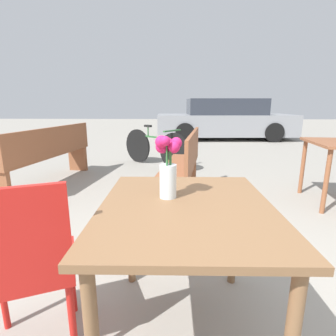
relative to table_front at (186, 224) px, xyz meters
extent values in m
plane|color=gray|center=(0.00, 0.00, -0.62)|extent=(40.00, 40.00, 0.00)
cube|color=brown|center=(0.00, 0.00, 0.08)|extent=(0.81, 0.96, 0.03)
cylinder|color=brown|center=(-0.34, 0.41, -0.27)|extent=(0.05, 0.05, 0.68)
cylinder|color=brown|center=(0.33, 0.42, -0.27)|extent=(0.05, 0.05, 0.68)
cylinder|color=silver|center=(-0.09, 0.10, 0.18)|extent=(0.08, 0.08, 0.17)
cylinder|color=silver|center=(-0.09, 0.10, 0.15)|extent=(0.07, 0.07, 0.09)
cylinder|color=#337038|center=(-0.07, 0.10, 0.23)|extent=(0.01, 0.01, 0.25)
sphere|color=#D11E60|center=(-0.05, 0.09, 0.37)|extent=(0.05, 0.05, 0.05)
cylinder|color=#337038|center=(-0.08, 0.11, 0.22)|extent=(0.01, 0.01, 0.22)
sphere|color=#D11E60|center=(-0.06, 0.13, 0.35)|extent=(0.07, 0.07, 0.07)
cylinder|color=#337038|center=(-0.09, 0.12, 0.22)|extent=(0.01, 0.01, 0.23)
sphere|color=#D11E60|center=(-0.09, 0.14, 0.36)|extent=(0.07, 0.07, 0.07)
cylinder|color=#337038|center=(-0.10, 0.10, 0.22)|extent=(0.01, 0.01, 0.22)
sphere|color=#D11E60|center=(-0.12, 0.12, 0.35)|extent=(0.07, 0.07, 0.07)
cylinder|color=#337038|center=(-0.09, 0.09, 0.23)|extent=(0.01, 0.01, 0.25)
sphere|color=#D11E60|center=(-0.12, 0.09, 0.38)|extent=(0.06, 0.06, 0.06)
cylinder|color=#337038|center=(-0.09, 0.08, 0.24)|extent=(0.01, 0.01, 0.26)
sphere|color=#D11E60|center=(-0.10, 0.05, 0.39)|extent=(0.05, 0.05, 0.05)
cylinder|color=#337038|center=(-0.08, 0.09, 0.22)|extent=(0.01, 0.01, 0.23)
sphere|color=#D11E60|center=(-0.06, 0.07, 0.35)|extent=(0.05, 0.05, 0.05)
cube|color=red|center=(-0.72, -0.09, -0.18)|extent=(0.52, 0.52, 0.03)
cube|color=red|center=(-0.65, -0.26, 0.05)|extent=(0.38, 0.18, 0.42)
cylinder|color=red|center=(-0.95, 0.00, -0.40)|extent=(0.03, 0.03, 0.43)
cylinder|color=red|center=(-0.63, 0.13, -0.40)|extent=(0.03, 0.03, 0.43)
cylinder|color=red|center=(-0.50, -0.19, -0.40)|extent=(0.03, 0.03, 0.43)
cube|color=brown|center=(-0.02, 1.91, -0.18)|extent=(0.56, 1.49, 0.02)
cube|color=brown|center=(0.14, 1.88, 0.03)|extent=(0.24, 1.44, 0.40)
cube|color=brown|center=(-0.11, 1.25, -0.40)|extent=(0.33, 0.10, 0.43)
cube|color=brown|center=(0.07, 2.57, -0.40)|extent=(0.33, 0.10, 0.43)
cube|color=brown|center=(-1.96, 2.53, -0.18)|extent=(0.65, 1.94, 0.02)
cube|color=brown|center=(-1.80, 2.51, 0.03)|extent=(0.33, 1.89, 0.40)
cube|color=brown|center=(-1.82, 3.41, -0.40)|extent=(0.33, 0.11, 0.43)
cylinder|color=brown|center=(1.55, 1.60, -0.26)|extent=(0.05, 0.05, 0.71)
cylinder|color=brown|center=(1.62, 2.28, -0.26)|extent=(0.05, 0.05, 0.71)
cylinder|color=black|center=(-0.84, 4.13, -0.28)|extent=(0.54, 0.45, 0.67)
cylinder|color=black|center=(-0.09, 3.51, -0.28)|extent=(0.54, 0.45, 0.67)
cube|color=#2D6633|center=(-0.47, 3.82, -0.06)|extent=(0.69, 0.58, 0.03)
cylinder|color=#2D6633|center=(-0.60, 3.93, 0.04)|extent=(0.02, 0.02, 0.20)
cube|color=black|center=(-0.60, 3.93, 0.14)|extent=(0.16, 0.15, 0.04)
cube|color=#2D6633|center=(-0.13, 3.54, 0.09)|extent=(0.31, 0.36, 0.02)
cube|color=gray|center=(1.56, 7.92, -0.14)|extent=(4.56, 1.88, 0.68)
cube|color=#2D333D|center=(1.56, 7.92, 0.46)|extent=(2.53, 1.66, 0.51)
cylinder|color=black|center=(0.20, 7.06, -0.32)|extent=(0.61, 0.21, 0.60)
cylinder|color=black|center=(0.13, 8.65, -0.32)|extent=(0.61, 0.21, 0.60)
cylinder|color=black|center=(2.98, 7.18, -0.32)|extent=(0.61, 0.21, 0.60)
cylinder|color=black|center=(2.91, 8.78, -0.32)|extent=(0.61, 0.21, 0.60)
camera|label=1|loc=(-0.05, -1.13, 0.55)|focal=28.00mm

